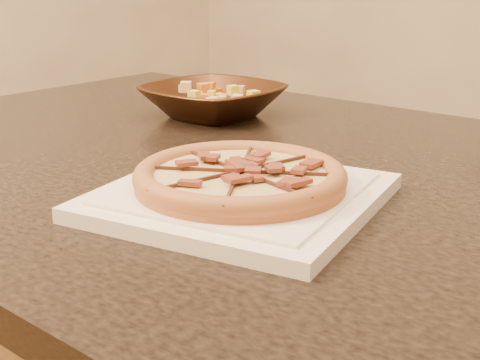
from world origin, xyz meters
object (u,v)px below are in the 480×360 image
Objects in this scene: dining_table at (258,222)px; plate at (240,196)px; bronze_bowl at (213,101)px; pizza at (240,177)px.

dining_table is 0.21m from plate.
bronze_bowl reaches higher than dining_table.
pizza is at bearing -58.99° from dining_table.
bronze_bowl is at bearing 144.27° from dining_table.
plate is at bearing -44.43° from bronze_bowl.
bronze_bowl is (-0.34, 0.34, -0.00)m from pizza.
bronze_bowl is at bearing 135.57° from plate.
dining_table is 0.22m from pizza.
pizza is at bearing -44.43° from bronze_bowl.
bronze_bowl reaches higher than pizza.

